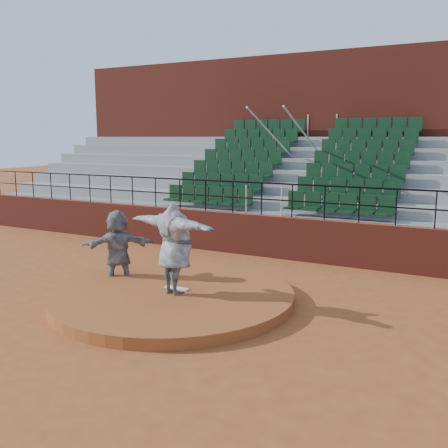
# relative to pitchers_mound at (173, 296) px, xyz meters

# --- Properties ---
(ground) EXTENTS (90.00, 90.00, 0.00)m
(ground) POSITION_rel_pitchers_mound_xyz_m (0.00, 0.00, -0.12)
(ground) COLOR #984D22
(ground) RESTS_ON ground
(pitchers_mound) EXTENTS (5.50, 5.50, 0.25)m
(pitchers_mound) POSITION_rel_pitchers_mound_xyz_m (0.00, 0.00, 0.00)
(pitchers_mound) COLOR #9A4E22
(pitchers_mound) RESTS_ON ground
(pitching_rubber) EXTENTS (0.60, 0.15, 0.03)m
(pitching_rubber) POSITION_rel_pitchers_mound_xyz_m (0.00, 0.15, 0.14)
(pitching_rubber) COLOR white
(pitching_rubber) RESTS_ON pitchers_mound
(boundary_wall) EXTENTS (24.00, 0.30, 1.30)m
(boundary_wall) POSITION_rel_pitchers_mound_xyz_m (0.00, 5.00, 0.53)
(boundary_wall) COLOR maroon
(boundary_wall) RESTS_ON ground
(wall_railing) EXTENTS (24.04, 0.05, 1.03)m
(wall_railing) POSITION_rel_pitchers_mound_xyz_m (0.00, 5.00, 1.90)
(wall_railing) COLOR black
(wall_railing) RESTS_ON boundary_wall
(seating_deck) EXTENTS (24.00, 5.97, 4.63)m
(seating_deck) POSITION_rel_pitchers_mound_xyz_m (0.00, 8.65, 1.32)
(seating_deck) COLOR gray
(seating_deck) RESTS_ON ground
(press_box_facade) EXTENTS (24.00, 3.00, 7.10)m
(press_box_facade) POSITION_rel_pitchers_mound_xyz_m (0.00, 12.60, 3.43)
(press_box_facade) COLOR maroon
(press_box_facade) RESTS_ON ground
(pitcher) EXTENTS (2.61, 1.24, 2.05)m
(pitcher) POSITION_rel_pitchers_mound_xyz_m (0.16, -0.13, 1.15)
(pitcher) COLOR black
(pitcher) RESTS_ON pitchers_mound
(fielder) EXTENTS (1.74, 1.56, 1.92)m
(fielder) POSITION_rel_pitchers_mound_xyz_m (-1.93, 0.46, 0.84)
(fielder) COLOR black
(fielder) RESTS_ON ground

